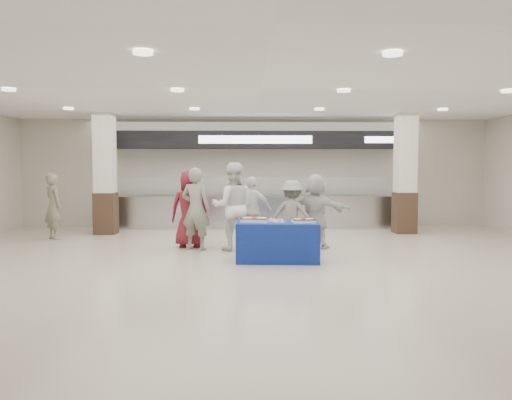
{
  "coord_description": "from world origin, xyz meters",
  "views": [
    {
      "loc": [
        -0.28,
        -9.08,
        1.83
      ],
      "look_at": [
        -0.05,
        1.6,
        1.08
      ],
      "focal_mm": 35.0,
      "sensor_mm": 36.0,
      "label": 1
    }
  ],
  "objects_px": {
    "display_table": "(278,242)",
    "civilian_maroon": "(190,209)",
    "chef_short": "(253,211)",
    "civilian_white": "(315,211)",
    "sheet_cake_left": "(254,219)",
    "soldier_a": "(196,209)",
    "chef_tall": "(233,206)",
    "cupcake_tray": "(275,221)",
    "sheet_cake_right": "(304,220)",
    "soldier_b": "(292,215)",
    "soldier_bg": "(54,206)"
  },
  "relations": [
    {
      "from": "display_table",
      "to": "chef_tall",
      "type": "distance_m",
      "value": 1.67
    },
    {
      "from": "chef_short",
      "to": "soldier_bg",
      "type": "bearing_deg",
      "value": 4.8
    },
    {
      "from": "sheet_cake_left",
      "to": "soldier_a",
      "type": "height_order",
      "value": "soldier_a"
    },
    {
      "from": "display_table",
      "to": "chef_tall",
      "type": "bearing_deg",
      "value": 128.0
    },
    {
      "from": "sheet_cake_left",
      "to": "civilian_maroon",
      "type": "height_order",
      "value": "civilian_maroon"
    },
    {
      "from": "display_table",
      "to": "chef_tall",
      "type": "height_order",
      "value": "chef_tall"
    },
    {
      "from": "sheet_cake_right",
      "to": "civilian_maroon",
      "type": "relative_size",
      "value": 0.26
    },
    {
      "from": "sheet_cake_left",
      "to": "civilian_maroon",
      "type": "bearing_deg",
      "value": 130.55
    },
    {
      "from": "display_table",
      "to": "cupcake_tray",
      "type": "distance_m",
      "value": 0.41
    },
    {
      "from": "soldier_b",
      "to": "cupcake_tray",
      "type": "bearing_deg",
      "value": 92.57
    },
    {
      "from": "cupcake_tray",
      "to": "chef_tall",
      "type": "bearing_deg",
      "value": 122.5
    },
    {
      "from": "display_table",
      "to": "civilian_white",
      "type": "bearing_deg",
      "value": 61.89
    },
    {
      "from": "sheet_cake_right",
      "to": "soldier_b",
      "type": "xyz_separation_m",
      "value": [
        -0.08,
        1.5,
        -0.04
      ]
    },
    {
      "from": "chef_short",
      "to": "civilian_maroon",
      "type": "bearing_deg",
      "value": 27.63
    },
    {
      "from": "chef_tall",
      "to": "civilian_white",
      "type": "distance_m",
      "value": 1.83
    },
    {
      "from": "soldier_a",
      "to": "soldier_b",
      "type": "relative_size",
      "value": 1.19
    },
    {
      "from": "sheet_cake_right",
      "to": "soldier_a",
      "type": "bearing_deg",
      "value": 147.51
    },
    {
      "from": "sheet_cake_right",
      "to": "civilian_maroon",
      "type": "distance_m",
      "value": 2.92
    },
    {
      "from": "soldier_a",
      "to": "civilian_white",
      "type": "bearing_deg",
      "value": -156.01
    },
    {
      "from": "soldier_a",
      "to": "chef_short",
      "type": "distance_m",
      "value": 1.4
    },
    {
      "from": "soldier_b",
      "to": "civilian_white",
      "type": "xyz_separation_m",
      "value": [
        0.52,
        0.08,
        0.07
      ]
    },
    {
      "from": "cupcake_tray",
      "to": "chef_short",
      "type": "relative_size",
      "value": 0.28
    },
    {
      "from": "chef_tall",
      "to": "chef_short",
      "type": "xyz_separation_m",
      "value": [
        0.43,
        0.67,
        -0.16
      ]
    },
    {
      "from": "civilian_maroon",
      "to": "chef_tall",
      "type": "relative_size",
      "value": 0.91
    },
    {
      "from": "chef_tall",
      "to": "chef_short",
      "type": "height_order",
      "value": "chef_tall"
    },
    {
      "from": "sheet_cake_left",
      "to": "cupcake_tray",
      "type": "height_order",
      "value": "sheet_cake_left"
    },
    {
      "from": "civilian_maroon",
      "to": "civilian_white",
      "type": "distance_m",
      "value": 2.79
    },
    {
      "from": "sheet_cake_left",
      "to": "soldier_a",
      "type": "xyz_separation_m",
      "value": [
        -1.24,
        1.27,
        0.09
      ]
    },
    {
      "from": "soldier_bg",
      "to": "sheet_cake_left",
      "type": "bearing_deg",
      "value": -164.32
    },
    {
      "from": "display_table",
      "to": "soldier_a",
      "type": "height_order",
      "value": "soldier_a"
    },
    {
      "from": "soldier_a",
      "to": "chef_short",
      "type": "xyz_separation_m",
      "value": [
        1.23,
        0.66,
        -0.1
      ]
    },
    {
      "from": "soldier_a",
      "to": "chef_tall",
      "type": "distance_m",
      "value": 0.8
    },
    {
      "from": "chef_tall",
      "to": "civilian_white",
      "type": "bearing_deg",
      "value": -178.35
    },
    {
      "from": "civilian_maroon",
      "to": "civilian_white",
      "type": "height_order",
      "value": "civilian_maroon"
    },
    {
      "from": "sheet_cake_right",
      "to": "cupcake_tray",
      "type": "xyz_separation_m",
      "value": [
        -0.53,
        0.05,
        -0.02
      ]
    },
    {
      "from": "chef_short",
      "to": "chef_tall",
      "type": "bearing_deg",
      "value": 73.18
    },
    {
      "from": "soldier_b",
      "to": "civilian_white",
      "type": "distance_m",
      "value": 0.53
    },
    {
      "from": "sheet_cake_left",
      "to": "civilian_maroon",
      "type": "distance_m",
      "value": 2.17
    },
    {
      "from": "civilian_maroon",
      "to": "chef_short",
      "type": "xyz_separation_m",
      "value": [
        1.4,
        0.28,
        -0.08
      ]
    },
    {
      "from": "display_table",
      "to": "civilian_maroon",
      "type": "height_order",
      "value": "civilian_maroon"
    },
    {
      "from": "chef_tall",
      "to": "soldier_a",
      "type": "bearing_deg",
      "value": -5.29
    },
    {
      "from": "chef_tall",
      "to": "cupcake_tray",
      "type": "bearing_deg",
      "value": 117.67
    },
    {
      "from": "soldier_a",
      "to": "chef_short",
      "type": "relative_size",
      "value": 1.13
    },
    {
      "from": "chef_tall",
      "to": "sheet_cake_left",
      "type": "bearing_deg",
      "value": 104.47
    },
    {
      "from": "chef_short",
      "to": "civilian_white",
      "type": "xyz_separation_m",
      "value": [
        1.38,
        -0.46,
        0.04
      ]
    },
    {
      "from": "chef_short",
      "to": "civilian_white",
      "type": "distance_m",
      "value": 1.45
    },
    {
      "from": "sheet_cake_left",
      "to": "cupcake_tray",
      "type": "xyz_separation_m",
      "value": [
        0.4,
        -0.05,
        -0.02
      ]
    },
    {
      "from": "display_table",
      "to": "soldier_bg",
      "type": "distance_m",
      "value": 6.12
    },
    {
      "from": "civilian_maroon",
      "to": "soldier_b",
      "type": "distance_m",
      "value": 2.28
    },
    {
      "from": "sheet_cake_left",
      "to": "soldier_bg",
      "type": "xyz_separation_m",
      "value": [
        -4.9,
        2.92,
        0.02
      ]
    }
  ]
}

